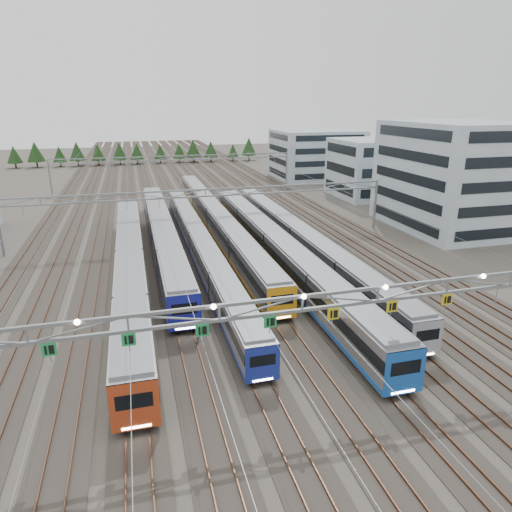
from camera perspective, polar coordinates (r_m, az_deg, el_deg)
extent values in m
plane|color=#47423A|center=(34.27, 5.39, -17.06)|extent=(400.00, 400.00, 0.00)
cube|color=#2D2823|center=(127.86, -10.58, 9.46)|extent=(54.00, 260.00, 0.08)
cube|color=brown|center=(128.34, -22.09, 8.50)|extent=(0.08, 260.00, 0.16)
cube|color=brown|center=(132.33, 0.63, 10.13)|extent=(0.08, 260.00, 0.16)
cube|color=brown|center=(127.78, -10.91, 9.49)|extent=(0.08, 260.00, 0.16)
cube|color=brown|center=(127.90, -10.26, 9.53)|extent=(0.08, 260.00, 0.16)
cube|color=black|center=(54.96, -15.27, -2.81)|extent=(2.56, 52.56, 0.39)
cube|color=#979A9E|center=(54.32, -15.44, -0.96)|extent=(3.01, 53.64, 3.39)
cube|color=black|center=(54.19, -15.48, -0.56)|extent=(3.07, 53.37, 1.02)
cube|color=#AE3B1A|center=(54.80, -15.31, -2.37)|extent=(3.06, 53.37, 0.38)
cube|color=slate|center=(53.76, -15.61, 0.85)|extent=(2.71, 52.56, 0.27)
cube|color=#AE3B1A|center=(30.30, -14.93, -17.71)|extent=(3.03, 0.12, 3.39)
cube|color=black|center=(30.04, -15.00, -17.12)|extent=(2.26, 0.10, 1.02)
cube|color=white|center=(31.14, -14.69, -19.97)|extent=(1.81, 0.06, 0.16)
cube|color=black|center=(66.56, -11.54, 1.26)|extent=(2.57, 52.39, 0.39)
cube|color=#979A9E|center=(66.03, -11.65, 2.82)|extent=(3.02, 53.46, 3.40)
cube|color=black|center=(65.93, -11.67, 3.16)|extent=(3.08, 53.19, 1.03)
cube|color=#1A1F9F|center=(66.43, -11.56, 1.64)|extent=(3.07, 53.19, 0.38)
cube|color=slate|center=(65.57, -11.75, 4.34)|extent=(2.72, 52.39, 0.27)
cube|color=#1A1F9F|center=(41.02, -8.92, -7.04)|extent=(3.04, 0.12, 3.40)
cube|color=black|center=(40.82, -8.95, -6.54)|extent=(2.27, 0.10, 1.03)
cube|color=white|center=(41.63, -8.81, -8.91)|extent=(1.81, 0.06, 0.16)
cube|color=black|center=(62.35, -7.09, 0.28)|extent=(2.19, 61.14, 0.33)
cube|color=#979A9E|center=(61.87, -7.15, 1.69)|extent=(2.58, 62.39, 2.90)
cube|color=black|center=(61.77, -7.16, 2.00)|extent=(2.64, 62.08, 0.87)
cube|color=navy|center=(62.23, -7.10, 0.62)|extent=(2.63, 62.08, 0.32)
cube|color=slate|center=(61.44, -7.20, 3.07)|extent=(2.32, 61.14, 0.23)
cube|color=navy|center=(33.83, 0.83, -13.39)|extent=(2.60, 0.12, 2.90)
cube|color=black|center=(33.62, 0.85, -12.91)|extent=(1.93, 0.10, 0.87)
cube|color=white|center=(34.47, 0.85, -15.22)|extent=(1.55, 0.06, 0.14)
cube|color=black|center=(74.33, -5.01, 3.41)|extent=(2.45, 66.61, 0.37)
cube|color=#979A9E|center=(73.87, -5.05, 4.75)|extent=(2.89, 67.97, 3.25)
cube|color=black|center=(73.78, -5.06, 5.05)|extent=(2.95, 67.63, 0.98)
cube|color=#FFA416|center=(74.21, -5.02, 3.73)|extent=(2.94, 67.63, 0.36)
cube|color=slate|center=(73.48, -5.09, 6.06)|extent=(2.60, 66.61, 0.26)
cube|color=#FFA416|center=(42.62, 3.27, -5.93)|extent=(2.91, 0.12, 3.25)
cube|color=black|center=(42.44, 3.29, -5.47)|extent=(2.17, 0.10, 0.98)
cube|color=white|center=(43.18, 3.26, -7.68)|extent=(1.73, 0.06, 0.15)
cube|color=black|center=(59.11, 2.37, -0.60)|extent=(2.61, 58.32, 0.39)
cube|color=#979A9E|center=(58.51, 2.39, 1.17)|extent=(3.07, 59.51, 3.45)
cube|color=black|center=(58.38, 2.40, 1.56)|extent=(3.13, 59.21, 1.04)
cube|color=blue|center=(58.96, 2.37, -0.18)|extent=(3.12, 59.21, 0.38)
cube|color=slate|center=(57.98, 2.42, 2.90)|extent=(2.76, 58.32, 0.27)
cube|color=blue|center=(33.89, 18.11, -13.69)|extent=(3.09, 0.12, 3.45)
cube|color=black|center=(33.66, 18.21, -13.12)|extent=(2.30, 0.10, 1.04)
cube|color=white|center=(34.66, 17.90, -15.85)|extent=(1.84, 0.06, 0.16)
cube|color=black|center=(63.35, 5.39, 0.66)|extent=(2.37, 56.74, 0.36)
cube|color=#979A9E|center=(62.83, 5.44, 2.16)|extent=(2.79, 57.90, 3.14)
cube|color=black|center=(62.73, 5.45, 2.49)|extent=(2.85, 57.61, 0.95)
cube|color=#9A9CA9|center=(63.22, 5.41, 1.02)|extent=(2.84, 57.61, 0.35)
cube|color=slate|center=(62.38, 5.49, 3.63)|extent=(2.51, 56.74, 0.25)
cube|color=#9A9CA9|center=(39.11, 20.56, -9.71)|extent=(2.81, 0.12, 3.14)
cube|color=black|center=(38.92, 20.65, -9.24)|extent=(2.09, 0.10, 0.95)
cube|color=white|center=(39.71, 20.38, -11.49)|extent=(1.67, 0.06, 0.15)
cube|color=gray|center=(30.38, 5.84, -5.04)|extent=(56.00, 0.22, 0.22)
cube|color=gray|center=(30.79, 5.78, -6.74)|extent=(56.00, 0.22, 0.22)
cube|color=#1B8B45|center=(29.69, -24.47, -10.59)|extent=(0.85, 0.06, 0.85)
cube|color=#1B8B45|center=(29.19, -15.63, -10.01)|extent=(0.85, 0.06, 0.85)
cube|color=#1B8B45|center=(29.38, -6.74, -9.20)|extent=(0.85, 0.06, 0.85)
cube|color=#1B8B45|center=(30.24, 1.80, -8.21)|extent=(0.85, 0.06, 0.85)
cube|color=gold|center=(31.73, 9.66, -7.13)|extent=(0.85, 0.06, 0.85)
cube|color=gold|center=(33.75, 16.66, -6.05)|extent=(0.85, 0.06, 0.85)
cube|color=gold|center=(36.22, 22.77, -5.03)|extent=(0.85, 0.06, 0.85)
cylinder|color=gray|center=(77.82, 14.68, 6.27)|extent=(0.36, 0.36, 8.00)
cube|color=gray|center=(67.77, -6.35, 8.26)|extent=(56.00, 0.22, 0.22)
cube|color=gray|center=(67.96, -6.32, 7.43)|extent=(56.00, 0.22, 0.22)
cylinder|color=gray|center=(113.42, -24.38, 9.00)|extent=(0.36, 0.36, 8.00)
cylinder|color=gray|center=(118.36, 3.85, 10.94)|extent=(0.36, 0.36, 8.00)
cube|color=gray|center=(112.01, -10.11, 12.22)|extent=(56.00, 0.22, 0.22)
cube|color=gray|center=(112.12, -10.08, 11.71)|extent=(56.00, 0.22, 0.22)
cube|color=#94A5B1|center=(82.05, 23.72, 9.15)|extent=(18.00, 22.00, 17.02)
cube|color=#94A5B1|center=(104.29, 13.98, 10.58)|extent=(14.00, 16.00, 12.32)
cube|color=#94A5B1|center=(128.98, 7.54, 12.52)|extent=(22.00, 18.00, 12.70)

